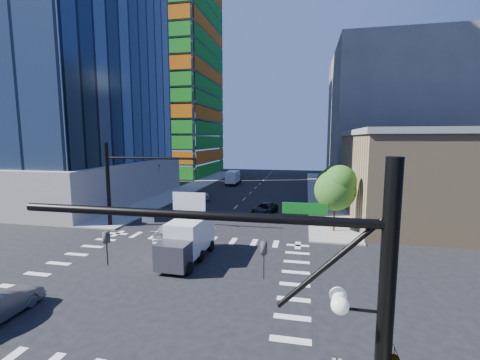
# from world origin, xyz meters

# --- Properties ---
(ground) EXTENTS (160.00, 160.00, 0.00)m
(ground) POSITION_xyz_m (0.00, 0.00, 0.00)
(ground) COLOR black
(ground) RESTS_ON ground
(road_markings) EXTENTS (20.00, 20.00, 0.01)m
(road_markings) POSITION_xyz_m (0.00, 0.00, 0.01)
(road_markings) COLOR silver
(road_markings) RESTS_ON ground
(sidewalk_ne) EXTENTS (5.00, 60.00, 0.15)m
(sidewalk_ne) POSITION_xyz_m (12.50, 40.00, 0.07)
(sidewalk_ne) COLOR gray
(sidewalk_ne) RESTS_ON ground
(sidewalk_nw) EXTENTS (5.00, 60.00, 0.15)m
(sidewalk_nw) POSITION_xyz_m (-12.50, 40.00, 0.07)
(sidewalk_nw) COLOR gray
(sidewalk_nw) RESTS_ON ground
(construction_building) EXTENTS (25.16, 34.50, 70.60)m
(construction_building) POSITION_xyz_m (-27.41, 61.93, 24.61)
(construction_building) COLOR slate
(construction_building) RESTS_ON ground
(commercial_building) EXTENTS (20.50, 22.50, 10.60)m
(commercial_building) POSITION_xyz_m (25.00, 22.00, 5.31)
(commercial_building) COLOR #9A8059
(commercial_building) RESTS_ON ground
(bg_building_ne) EXTENTS (24.00, 30.00, 28.00)m
(bg_building_ne) POSITION_xyz_m (27.00, 55.00, 14.00)
(bg_building_ne) COLOR #615D57
(bg_building_ne) RESTS_ON ground
(signal_mast_se) EXTENTS (10.51, 2.48, 9.00)m
(signal_mast_se) POSITION_xyz_m (10.60, -11.50, 5.01)
(signal_mast_se) COLOR black
(signal_mast_se) RESTS_ON sidewalk_se
(signal_mast_nw) EXTENTS (10.20, 0.40, 9.00)m
(signal_mast_nw) POSITION_xyz_m (-10.00, 11.50, 5.49)
(signal_mast_nw) COLOR black
(signal_mast_nw) RESTS_ON sidewalk_nw
(tree_south) EXTENTS (4.16, 4.16, 6.82)m
(tree_south) POSITION_xyz_m (12.63, 13.90, 4.69)
(tree_south) COLOR #382316
(tree_south) RESTS_ON sidewalk_ne
(tree_north) EXTENTS (3.54, 3.52, 5.78)m
(tree_north) POSITION_xyz_m (12.93, 25.90, 3.99)
(tree_north) COLOR #382316
(tree_north) RESTS_ON sidewalk_ne
(car_nb_far) EXTENTS (3.26, 5.42, 1.41)m
(car_nb_far) POSITION_xyz_m (4.55, 20.45, 0.70)
(car_nb_far) COLOR black
(car_nb_far) RESTS_ON ground
(car_sb_near) EXTENTS (2.40, 5.29, 1.50)m
(car_sb_near) POSITION_xyz_m (-3.09, 8.61, 0.75)
(car_sb_near) COLOR silver
(car_sb_near) RESTS_ON ground
(car_sb_mid) EXTENTS (2.88, 4.05, 1.28)m
(car_sb_mid) POSITION_xyz_m (-6.10, 28.27, 0.64)
(car_sb_mid) COLOR #95969C
(car_sb_mid) RESTS_ON ground
(box_truck_near) EXTENTS (2.81, 6.20, 3.21)m
(box_truck_near) POSITION_xyz_m (0.49, 3.50, 1.42)
(box_truck_near) COLOR black
(box_truck_near) RESTS_ON ground
(box_truck_far) EXTENTS (2.44, 5.57, 2.90)m
(box_truck_far) POSITION_xyz_m (-5.28, 45.79, 1.28)
(box_truck_far) COLOR black
(box_truck_far) RESTS_ON ground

